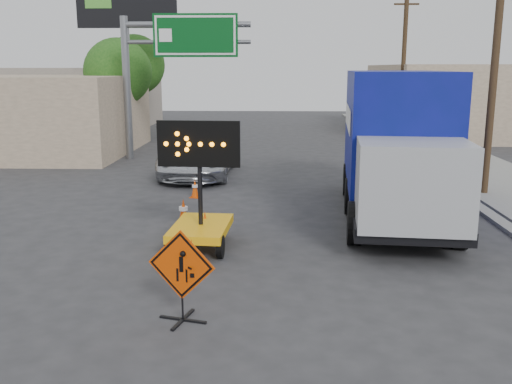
# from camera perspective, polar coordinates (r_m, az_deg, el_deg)

# --- Properties ---
(ground) EXTENTS (100.00, 100.00, 0.00)m
(ground) POSITION_cam_1_polar(r_m,az_deg,el_deg) (10.71, -2.05, -12.03)
(ground) COLOR #2D2D30
(ground) RESTS_ON ground
(curb_right) EXTENTS (0.40, 60.00, 0.12)m
(curb_right) POSITION_cam_1_polar(r_m,az_deg,el_deg) (25.93, 16.46, 2.16)
(curb_right) COLOR gray
(curb_right) RESTS_ON ground
(sidewalk_right) EXTENTS (4.00, 60.00, 0.15)m
(sidewalk_right) POSITION_cam_1_polar(r_m,az_deg,el_deg) (26.60, 21.27, 2.10)
(sidewalk_right) COLOR gray
(sidewalk_right) RESTS_ON ground
(storefront_left_far) EXTENTS (12.00, 10.00, 4.40)m
(storefront_left_far) POSITION_cam_1_polar(r_m,az_deg,el_deg) (46.52, -17.98, 9.01)
(storefront_left_far) COLOR #A39888
(storefront_left_far) RESTS_ON ground
(building_right_far) EXTENTS (10.00, 14.00, 4.60)m
(building_right_far) POSITION_cam_1_polar(r_m,az_deg,el_deg) (41.64, 19.39, 8.73)
(building_right_far) COLOR #C8AD90
(building_right_far) RESTS_ON ground
(highway_gantry) EXTENTS (6.18, 0.38, 6.90)m
(highway_gantry) POSITION_cam_1_polar(r_m,az_deg,el_deg) (28.16, -8.78, 13.53)
(highway_gantry) COLOR slate
(highway_gantry) RESTS_ON ground
(billboard) EXTENTS (6.10, 0.54, 9.85)m
(billboard) POSITION_cam_1_polar(r_m,az_deg,el_deg) (36.85, -12.79, 16.61)
(billboard) COLOR slate
(billboard) RESTS_ON ground
(utility_pole_near) EXTENTS (1.80, 0.26, 9.00)m
(utility_pole_near) POSITION_cam_1_polar(r_m,az_deg,el_deg) (21.03, 22.80, 12.13)
(utility_pole_near) COLOR #3E291A
(utility_pole_near) RESTS_ON ground
(utility_pole_far) EXTENTS (1.80, 0.26, 9.00)m
(utility_pole_far) POSITION_cam_1_polar(r_m,az_deg,el_deg) (34.51, 14.53, 12.40)
(utility_pole_far) COLOR #3E291A
(utility_pole_far) RESTS_ON ground
(tree_left_near) EXTENTS (3.71, 3.71, 6.03)m
(tree_left_near) POSITION_cam_1_polar(r_m,az_deg,el_deg) (32.90, -13.64, 11.56)
(tree_left_near) COLOR #3E291A
(tree_left_near) RESTS_ON ground
(tree_left_far) EXTENTS (4.10, 4.10, 6.66)m
(tree_left_far) POSITION_cam_1_polar(r_m,az_deg,el_deg) (40.90, -12.02, 12.32)
(tree_left_far) COLOR #3E291A
(tree_left_far) RESTS_ON ground
(construction_sign) EXTENTS (1.23, 0.88, 1.68)m
(construction_sign) POSITION_cam_1_polar(r_m,az_deg,el_deg) (10.16, -7.45, -8.10)
(construction_sign) COLOR black
(construction_sign) RESTS_ON ground
(arrow_board) EXTENTS (2.01, 2.31, 3.18)m
(arrow_board) POSITION_cam_1_polar(r_m,az_deg,el_deg) (14.24, -5.55, -2.82)
(arrow_board) COLOR #FAAF0D
(arrow_board) RESTS_ON ground
(pickup_truck) EXTENTS (2.85, 5.96, 1.64)m
(pickup_truck) POSITION_cam_1_polar(r_m,az_deg,el_deg) (23.80, -5.73, 3.58)
(pickup_truck) COLOR silver
(pickup_truck) RESTS_ON ground
(box_truck) EXTENTS (3.57, 9.30, 4.31)m
(box_truck) POSITION_cam_1_polar(r_m,az_deg,el_deg) (17.52, 13.75, 3.91)
(box_truck) COLOR black
(box_truck) RESTS_ON ground
(cone_a) EXTENTS (0.42, 0.42, 0.72)m
(cone_a) POSITION_cam_1_polar(r_m,az_deg,el_deg) (12.81, -6.46, -6.21)
(cone_a) COLOR #D74104
(cone_a) RESTS_ON ground
(cone_b) EXTENTS (0.46, 0.46, 0.78)m
(cone_b) POSITION_cam_1_polar(r_m,az_deg,el_deg) (14.86, -5.12, -3.43)
(cone_b) COLOR #D74104
(cone_b) RESTS_ON ground
(cone_c) EXTENTS (0.45, 0.45, 0.78)m
(cone_c) POSITION_cam_1_polar(r_m,az_deg,el_deg) (16.36, -7.26, -2.01)
(cone_c) COLOR #D74104
(cone_c) RESTS_ON ground
(cone_d) EXTENTS (0.38, 0.38, 0.63)m
(cone_d) POSITION_cam_1_polar(r_m,az_deg,el_deg) (19.86, -6.12, 0.35)
(cone_d) COLOR #D74104
(cone_d) RESTS_ON ground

